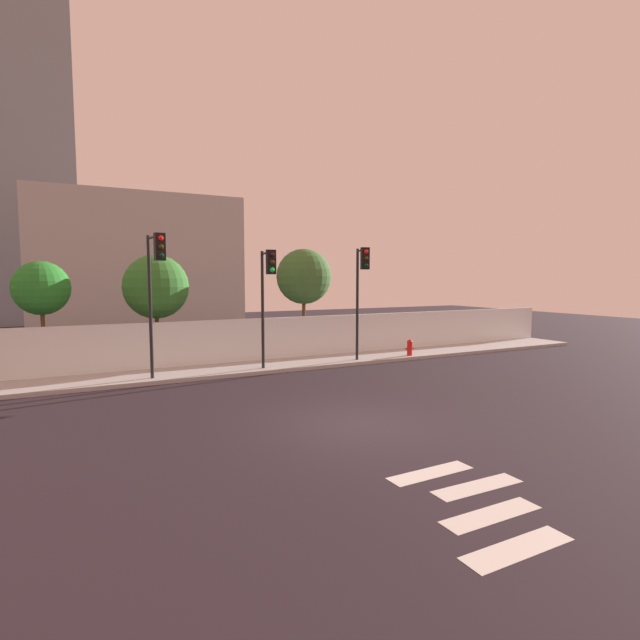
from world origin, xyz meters
TOP-DOWN VIEW (x-y plane):
  - ground_plane at (0.00, 0.00)m, footprint 80.00×80.00m
  - sidewalk at (0.00, 8.20)m, footprint 36.00×2.40m
  - perimeter_wall at (0.00, 9.49)m, footprint 36.00×0.18m
  - crosswalk_marking at (-0.44, -4.53)m, footprint 2.78×3.02m
  - traffic_light_left at (4.61, 7.07)m, footprint 0.43×1.15m
  - traffic_light_center at (-3.69, 6.95)m, footprint 0.44×1.40m
  - traffic_light_right at (0.36, 6.99)m, footprint 0.35×1.28m
  - fire_hydrant at (7.45, 7.41)m, footprint 0.44×0.26m
  - roadside_tree_leftmost at (-7.24, 10.84)m, footprint 2.04×2.04m
  - roadside_tree_midleft at (-3.10, 10.84)m, footprint 2.67×2.67m
  - roadside_tree_midright at (3.72, 10.84)m, footprint 2.65×2.65m
  - low_building_distant at (-2.31, 23.49)m, footprint 12.57×6.00m
  - tower_on_skyline at (-8.79, 35.49)m, footprint 6.55×5.00m

SIDE VIEW (x-z plane):
  - ground_plane at x=0.00m, z-range 0.00..0.00m
  - crosswalk_marking at x=-0.44m, z-range 0.00..0.01m
  - sidewalk at x=0.00m, z-range 0.00..0.15m
  - fire_hydrant at x=7.45m, z-range 0.18..0.91m
  - perimeter_wall at x=0.00m, z-range 0.15..1.95m
  - roadside_tree_leftmost at x=-7.24m, z-range 1.13..5.46m
  - roadside_tree_midleft at x=-3.10m, z-range 0.99..5.65m
  - traffic_light_right at x=0.36m, z-range 1.20..5.77m
  - traffic_light_left at x=4.61m, z-range 1.23..6.02m
  - roadside_tree_midright at x=3.72m, z-range 1.21..6.29m
  - traffic_light_center at x=-3.69m, z-range 1.28..6.29m
  - low_building_distant at x=-2.31m, z-range 0.00..8.91m
  - tower_on_skyline at x=-8.79m, z-range 0.00..29.94m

